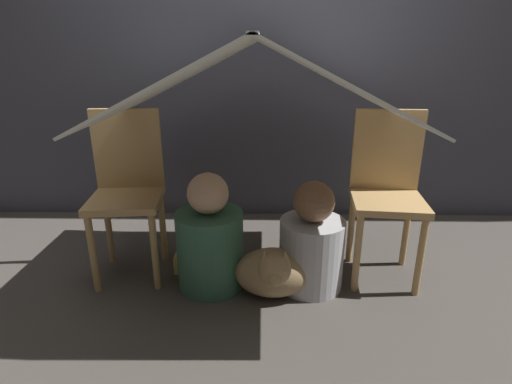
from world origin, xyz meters
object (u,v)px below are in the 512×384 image
(chair_left, at_px, (127,186))
(dog, at_px, (274,272))
(person_front, at_px, (210,241))
(chair_right, at_px, (387,188))
(person_second, at_px, (312,245))

(chair_left, distance_m, dog, 0.90)
(person_front, bearing_deg, chair_left, 160.33)
(chair_right, bearing_deg, dog, -149.43)
(chair_right, relative_size, person_second, 1.54)
(chair_left, bearing_deg, dog, -25.45)
(chair_left, height_order, chair_right, same)
(chair_left, relative_size, person_second, 1.54)
(person_front, bearing_deg, chair_right, 9.97)
(chair_right, bearing_deg, chair_left, -174.17)
(chair_left, bearing_deg, chair_right, -6.02)
(chair_right, distance_m, person_second, 0.50)
(chair_right, xyz_separation_m, person_front, (-0.93, -0.16, -0.24))
(person_front, height_order, dog, person_front)
(chair_left, relative_size, chair_right, 1.00)
(chair_right, bearing_deg, person_second, -152.49)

